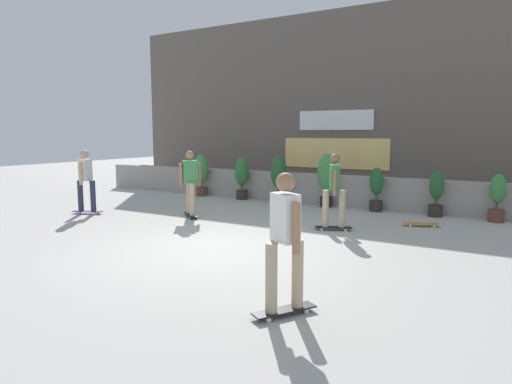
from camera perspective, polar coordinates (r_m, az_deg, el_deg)
name	(u,v)px	position (r m, az deg, el deg)	size (l,w,h in m)	color
ground_plane	(215,249)	(8.34, -5.28, -7.32)	(48.00, 48.00, 0.00)	#B2AFA8
planter_wall	(332,190)	(13.50, 9.73, 0.28)	(18.00, 0.40, 0.90)	gray
building_backdrop	(373,103)	(17.23, 14.76, 11.02)	(20.00, 2.08, 6.50)	#60564C
potted_plant_0	(201,172)	(15.29, -7.02, 2.54)	(0.47, 0.47, 1.42)	brown
potted_plant_1	(242,175)	(14.36, -1.85, 2.14)	(0.45, 0.45, 1.37)	#2D2823
potted_plant_2	(279,176)	(13.69, 2.94, 2.12)	(0.49, 0.49, 1.45)	#2D2823
potted_plant_3	(327,176)	(13.04, 9.04, 2.05)	(0.54, 0.54, 1.55)	black
potted_plant_4	(376,188)	(12.61, 15.19, 0.50)	(0.37, 0.37, 1.21)	#2D2823
potted_plant_5	(436,193)	(12.30, 22.11, -0.10)	(0.36, 0.36, 1.18)	#2D2823
potted_plant_6	(497,197)	(12.18, 28.56, -0.55)	(0.36, 0.36, 1.18)	brown
skater_by_wall_left	(334,188)	(9.88, 10.01, 0.49)	(0.81, 0.52, 1.70)	black
skater_mid_plaza	(285,238)	(5.17, 3.73, -5.85)	(0.59, 0.79, 1.70)	black
skater_foreground	(86,179)	(12.57, -20.98, 1.60)	(0.82, 0.53, 1.70)	#72338C
skater_by_wall_right	(190,181)	(11.38, -8.44, 1.45)	(0.75, 0.66, 1.70)	black
skateboard_near_camera	(283,208)	(12.42, 3.52, -2.07)	(0.42, 0.82, 0.08)	maroon
skateboard_aside	(421,224)	(10.97, 20.43, -3.83)	(0.82, 0.48, 0.08)	#BF8C26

